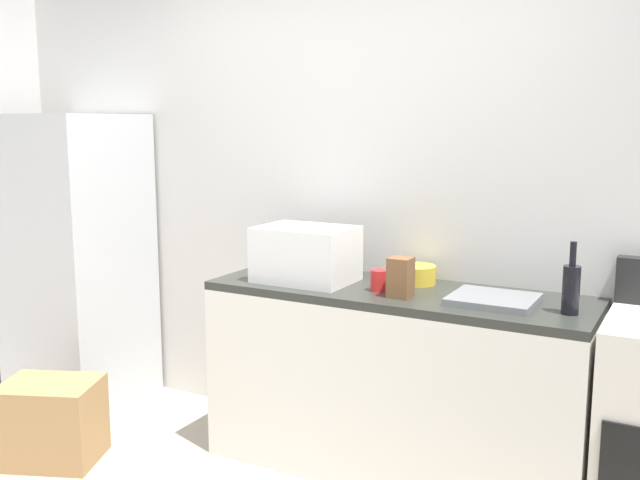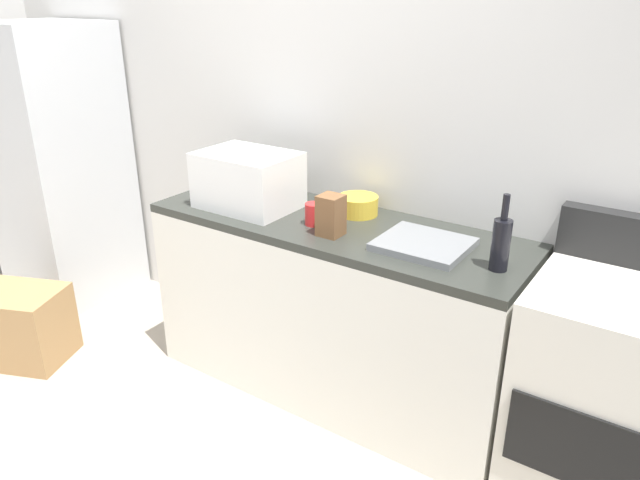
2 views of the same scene
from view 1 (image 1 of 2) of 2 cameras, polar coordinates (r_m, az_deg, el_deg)
wall_back at (r=3.72m, az=4.15°, el=3.64°), size 5.00×0.10×2.60m
kitchen_counter at (r=3.48m, az=6.11°, el=-11.20°), size 1.80×0.60×0.90m
refrigerator at (r=4.50m, az=-18.92°, el=-1.50°), size 0.68×0.66×1.72m
microwave at (r=3.48m, az=-1.14°, el=-1.14°), size 0.46×0.34×0.27m
sink_basin at (r=3.17m, az=13.76°, el=-4.66°), size 0.36×0.32×0.03m
wine_bottle at (r=3.05m, az=19.54°, el=-3.64°), size 0.07×0.07×0.30m
coffee_mug at (r=3.30m, az=4.77°, el=-3.27°), size 0.08×0.08×0.10m
knife_block at (r=3.18m, az=6.49°, el=-3.01°), size 0.10×0.10×0.18m
mixing_bowl at (r=3.47m, az=7.75°, el=-2.77°), size 0.19×0.19×0.09m
cardboard_box_large at (r=3.88m, az=-20.80°, el=-13.49°), size 0.56×0.50×0.41m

